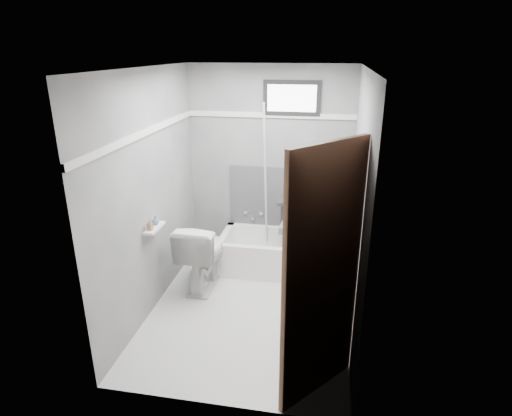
% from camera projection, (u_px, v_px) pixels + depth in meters
% --- Properties ---
extents(floor, '(2.60, 2.60, 0.00)m').
position_uv_depth(floor, '(250.00, 309.00, 4.47)').
color(floor, white).
rests_on(floor, ground).
extents(ceiling, '(2.60, 2.60, 0.00)m').
position_uv_depth(ceiling, '(249.00, 68.00, 3.62)').
color(ceiling, silver).
rests_on(ceiling, floor).
extents(wall_back, '(2.00, 0.02, 2.40)m').
position_uv_depth(wall_back, '(270.00, 166.00, 5.24)').
color(wall_back, slate).
rests_on(wall_back, floor).
extents(wall_front, '(2.00, 0.02, 2.40)m').
position_uv_depth(wall_front, '(212.00, 265.00, 2.85)').
color(wall_front, slate).
rests_on(wall_front, floor).
extents(wall_left, '(0.02, 2.60, 2.40)m').
position_uv_depth(wall_left, '(150.00, 195.00, 4.21)').
color(wall_left, slate).
rests_on(wall_left, floor).
extents(wall_right, '(0.02, 2.60, 2.40)m').
position_uv_depth(wall_right, '(357.00, 208.00, 3.88)').
color(wall_right, slate).
rests_on(wall_right, floor).
extents(bathtub, '(1.50, 0.70, 0.42)m').
position_uv_depth(bathtub, '(282.00, 253.00, 5.21)').
color(bathtub, white).
rests_on(bathtub, floor).
extents(office_chair, '(0.69, 0.69, 1.12)m').
position_uv_depth(office_chair, '(306.00, 218.00, 5.03)').
color(office_chair, slate).
rests_on(office_chair, bathtub).
extents(toilet, '(0.45, 0.80, 0.78)m').
position_uv_depth(toilet, '(203.00, 254.00, 4.80)').
color(toilet, white).
rests_on(toilet, floor).
extents(door, '(0.78, 0.78, 2.00)m').
position_uv_depth(door, '(360.00, 304.00, 2.77)').
color(door, '#533A1F').
rests_on(door, floor).
extents(window, '(0.66, 0.04, 0.40)m').
position_uv_depth(window, '(292.00, 98.00, 4.90)').
color(window, black).
rests_on(window, wall_back).
extents(backerboard, '(1.50, 0.02, 0.78)m').
position_uv_depth(backerboard, '(289.00, 198.00, 5.33)').
color(backerboard, '#4C4C4F').
rests_on(backerboard, wall_back).
extents(trim_back, '(2.00, 0.02, 0.06)m').
position_uv_depth(trim_back, '(270.00, 115.00, 5.01)').
color(trim_back, white).
rests_on(trim_back, wall_back).
extents(trim_left, '(0.02, 2.60, 0.06)m').
position_uv_depth(trim_left, '(146.00, 132.00, 3.99)').
color(trim_left, white).
rests_on(trim_left, wall_left).
extents(pole, '(0.02, 0.36, 1.92)m').
position_uv_depth(pole, '(266.00, 183.00, 5.08)').
color(pole, silver).
rests_on(pole, bathtub).
extents(shelf, '(0.10, 0.32, 0.02)m').
position_uv_depth(shelf, '(155.00, 228.00, 4.20)').
color(shelf, white).
rests_on(shelf, wall_left).
extents(soap_bottle_a, '(0.06, 0.06, 0.10)m').
position_uv_depth(soap_bottle_a, '(150.00, 225.00, 4.10)').
color(soap_bottle_a, olive).
rests_on(soap_bottle_a, shelf).
extents(soap_bottle_b, '(0.09, 0.09, 0.09)m').
position_uv_depth(soap_bottle_b, '(156.00, 220.00, 4.24)').
color(soap_bottle_b, slate).
rests_on(soap_bottle_b, shelf).
extents(faucet, '(0.26, 0.10, 0.16)m').
position_uv_depth(faucet, '(253.00, 215.00, 5.48)').
color(faucet, silver).
rests_on(faucet, wall_back).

